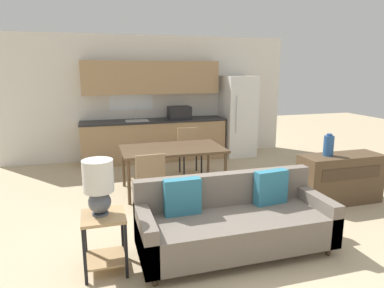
# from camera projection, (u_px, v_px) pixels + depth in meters

# --- Properties ---
(ground_plane) EXTENTS (20.00, 20.00, 0.00)m
(ground_plane) POSITION_uv_depth(u_px,v_px,m) (228.00, 261.00, 3.62)
(ground_plane) COLOR tan
(wall_back) EXTENTS (6.40, 0.07, 2.70)m
(wall_back) POSITION_uv_depth(u_px,v_px,m) (151.00, 98.00, 7.66)
(wall_back) COLOR silver
(wall_back) RESTS_ON ground_plane
(kitchen_counter) EXTENTS (3.13, 0.65, 2.15)m
(kitchen_counter) POSITION_uv_depth(u_px,v_px,m) (154.00, 122.00, 7.49)
(kitchen_counter) COLOR tan
(kitchen_counter) RESTS_ON ground_plane
(refrigerator) EXTENTS (0.68, 0.75, 1.83)m
(refrigerator) POSITION_uv_depth(u_px,v_px,m) (238.00, 116.00, 7.91)
(refrigerator) COLOR white
(refrigerator) RESTS_ON ground_plane
(dining_table) EXTENTS (1.65, 0.96, 0.73)m
(dining_table) POSITION_uv_depth(u_px,v_px,m) (173.00, 151.00, 5.59)
(dining_table) COLOR brown
(dining_table) RESTS_ON ground_plane
(couch) EXTENTS (2.11, 0.80, 0.85)m
(couch) POSITION_uv_depth(u_px,v_px,m) (233.00, 221.00, 3.78)
(couch) COLOR #3D2D1E
(couch) RESTS_ON ground_plane
(side_table) EXTENTS (0.42, 0.42, 0.60)m
(side_table) POSITION_uv_depth(u_px,v_px,m) (104.00, 234.00, 3.37)
(side_table) COLOR tan
(side_table) RESTS_ON ground_plane
(table_lamp) EXTENTS (0.29, 0.29, 0.55)m
(table_lamp) POSITION_uv_depth(u_px,v_px,m) (99.00, 184.00, 3.28)
(table_lamp) COLOR #4C515B
(table_lamp) RESTS_ON side_table
(credenza) EXTENTS (1.25, 0.46, 0.74)m
(credenza) POSITION_uv_depth(u_px,v_px,m) (340.00, 179.00, 5.15)
(credenza) COLOR brown
(credenza) RESTS_ON ground_plane
(vase) EXTENTS (0.15, 0.15, 0.33)m
(vase) POSITION_uv_depth(u_px,v_px,m) (329.00, 145.00, 5.01)
(vase) COLOR #234C84
(vase) RESTS_ON credenza
(dining_chair_near_left) EXTENTS (0.44, 0.44, 0.87)m
(dining_chair_near_left) POSITION_uv_depth(u_px,v_px,m) (149.00, 180.00, 4.74)
(dining_chair_near_left) COLOR #997A56
(dining_chair_near_left) RESTS_ON ground_plane
(dining_chair_far_right) EXTENTS (0.42, 0.42, 0.87)m
(dining_chair_far_right) POSITION_uv_depth(u_px,v_px,m) (189.00, 149.00, 6.57)
(dining_chair_far_right) COLOR #997A56
(dining_chair_far_right) RESTS_ON ground_plane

